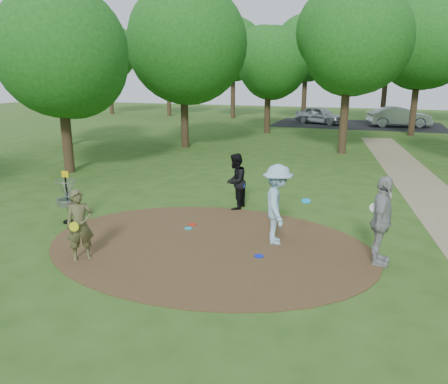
% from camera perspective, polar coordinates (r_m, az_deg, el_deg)
% --- Properties ---
extents(ground, '(100.00, 100.00, 0.00)m').
position_cam_1_polar(ground, '(11.18, -2.07, -6.97)').
color(ground, '#2D5119').
rests_on(ground, ground).
extents(dirt_clearing, '(8.40, 8.40, 0.02)m').
position_cam_1_polar(dirt_clearing, '(11.18, -2.07, -6.92)').
color(dirt_clearing, '#47301C').
rests_on(dirt_clearing, ground).
extents(parking_lot, '(14.00, 8.00, 0.01)m').
position_cam_1_polar(parking_lot, '(39.89, 16.97, 8.43)').
color(parking_lot, black).
rests_on(parking_lot, ground).
extents(player_observer_with_disc, '(0.72, 0.72, 1.69)m').
position_cam_1_polar(player_observer_with_disc, '(10.60, -18.31, -4.16)').
color(player_observer_with_disc, brown).
rests_on(player_observer_with_disc, ground).
extents(player_throwing_with_disc, '(1.40, 1.49, 2.05)m').
position_cam_1_polar(player_throwing_with_disc, '(11.10, 6.97, -1.63)').
color(player_throwing_with_disc, '#9ACCE6').
rests_on(player_throwing_with_disc, ground).
extents(player_walking_with_disc, '(0.72, 0.90, 1.81)m').
position_cam_1_polar(player_walking_with_disc, '(13.91, 1.51, 1.38)').
color(player_walking_with_disc, black).
rests_on(player_walking_with_disc, ground).
extents(player_waiting_with_disc, '(0.63, 1.25, 2.06)m').
position_cam_1_polar(player_waiting_with_disc, '(10.40, 19.88, -3.59)').
color(player_waiting_with_disc, '#9C9D9F').
rests_on(player_waiting_with_disc, ground).
extents(disc_ground_cyan, '(0.22, 0.22, 0.02)m').
position_cam_1_polar(disc_ground_cyan, '(12.32, -4.69, -4.75)').
color(disc_ground_cyan, '#1AA6D1').
rests_on(disc_ground_cyan, dirt_clearing).
extents(disc_ground_blue, '(0.22, 0.22, 0.02)m').
position_cam_1_polar(disc_ground_blue, '(10.51, 4.57, -8.34)').
color(disc_ground_blue, '#0C1ED0').
rests_on(disc_ground_blue, dirt_clearing).
extents(disc_ground_red, '(0.22, 0.22, 0.02)m').
position_cam_1_polar(disc_ground_red, '(12.62, -4.16, -4.24)').
color(disc_ground_red, red).
rests_on(disc_ground_red, dirt_clearing).
extents(car_left, '(4.72, 3.32, 1.49)m').
position_cam_1_polar(car_left, '(39.66, 12.43, 9.77)').
color(car_left, '#A5A9AC').
rests_on(car_left, ground).
extents(car_right, '(5.24, 2.89, 1.64)m').
position_cam_1_polar(car_right, '(39.25, 21.91, 9.10)').
color(car_right, '#AFB0B7').
rests_on(car_right, ground).
extents(disc_golf_basket, '(0.63, 0.63, 1.54)m').
position_cam_1_polar(disc_golf_basket, '(13.39, -19.83, -0.20)').
color(disc_golf_basket, black).
rests_on(disc_golf_basket, ground).
extents(tree_ring, '(37.46, 45.44, 9.12)m').
position_cam_1_polar(tree_ring, '(20.19, 13.78, 17.64)').
color(tree_ring, '#332316').
rests_on(tree_ring, ground).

